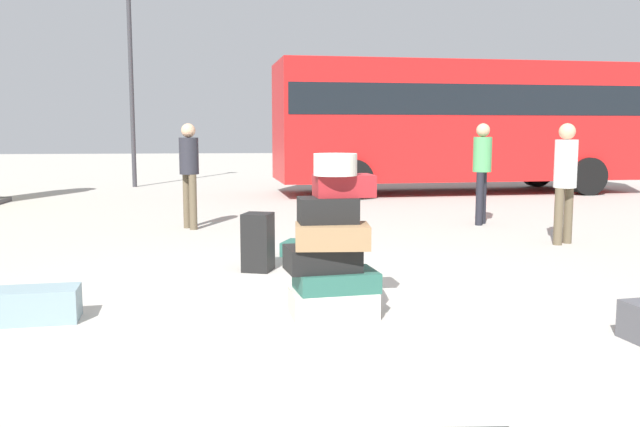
# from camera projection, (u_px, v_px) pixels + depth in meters

# --- Properties ---
(ground_plane) EXTENTS (80.00, 80.00, 0.00)m
(ground_plane) POSITION_uv_depth(u_px,v_px,m) (297.00, 308.00, 5.86)
(ground_plane) COLOR #ADA89E
(suitcase_tower) EXTENTS (0.80, 0.58, 1.36)m
(suitcase_tower) POSITION_uv_depth(u_px,v_px,m) (332.00, 250.00, 5.56)
(suitcase_tower) COLOR beige
(suitcase_tower) RESTS_ON ground
(suitcase_black_right_side) EXTENTS (0.38, 0.40, 0.64)m
(suitcase_black_right_side) POSITION_uv_depth(u_px,v_px,m) (258.00, 242.00, 7.36)
(suitcase_black_right_side) COLOR black
(suitcase_black_right_side) RESTS_ON ground
(suitcase_slate_foreground_near) EXTENTS (0.80, 0.42, 0.27)m
(suitcase_slate_foreground_near) POSITION_uv_depth(u_px,v_px,m) (29.00, 305.00, 5.41)
(suitcase_slate_foreground_near) COLOR gray
(suitcase_slate_foreground_near) RESTS_ON ground
(suitcase_teal_white_trunk) EXTENTS (0.63, 0.59, 0.17)m
(suitcase_teal_white_trunk) POSITION_uv_depth(u_px,v_px,m) (304.00, 248.00, 8.32)
(suitcase_teal_white_trunk) COLOR #26594C
(suitcase_teal_white_trunk) RESTS_ON ground
(person_bearded_onlooker) EXTENTS (0.30, 0.31, 1.65)m
(person_bearded_onlooker) POSITION_uv_depth(u_px,v_px,m) (189.00, 166.00, 10.43)
(person_bearded_onlooker) COLOR brown
(person_bearded_onlooker) RESTS_ON ground
(person_tourist_with_camera) EXTENTS (0.31, 0.30, 1.64)m
(person_tourist_with_camera) POSITION_uv_depth(u_px,v_px,m) (565.00, 173.00, 9.02)
(person_tourist_with_camera) COLOR brown
(person_tourist_with_camera) RESTS_ON ground
(person_passerby_in_red) EXTENTS (0.30, 0.30, 1.66)m
(person_passerby_in_red) POSITION_uv_depth(u_px,v_px,m) (482.00, 164.00, 10.92)
(person_passerby_in_red) COLOR black
(person_passerby_in_red) RESTS_ON ground
(parked_bus) EXTENTS (9.00, 3.18, 3.15)m
(parked_bus) POSITION_uv_depth(u_px,v_px,m) (456.00, 119.00, 16.50)
(parked_bus) COLOR red
(parked_bus) RESTS_ON ground
(lamp_post) EXTENTS (0.36, 0.36, 6.50)m
(lamp_post) POSITION_uv_depth(u_px,v_px,m) (129.00, 30.00, 17.84)
(lamp_post) COLOR #333338
(lamp_post) RESTS_ON ground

